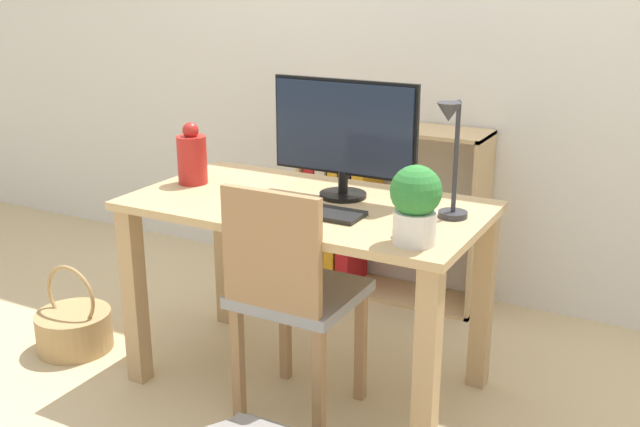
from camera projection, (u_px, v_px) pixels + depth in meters
name	position (u px, v px, depth m)	size (l,w,h in m)	color
ground_plane	(308.00, 381.00, 2.94)	(10.00, 10.00, 0.00)	#CCB284
wall_back	(423.00, 25.00, 3.48)	(8.00, 0.05, 2.60)	silver
desk	(307.00, 238.00, 2.76)	(1.29, 0.71, 0.74)	tan
monitor	(344.00, 132.00, 2.70)	(0.57, 0.17, 0.43)	black
keyboard	(308.00, 210.00, 2.59)	(0.40, 0.13, 0.02)	black
vase	(192.00, 157.00, 2.92)	(0.12, 0.12, 0.24)	#B2231E
desk_lamp	(451.00, 149.00, 2.42)	(0.10, 0.19, 0.41)	#2D2D33
potted_plant	(416.00, 203.00, 2.26)	(0.16, 0.16, 0.25)	silver
chair	(291.00, 291.00, 2.56)	(0.40, 0.40, 0.88)	gray
bookshelf	(359.00, 209.00, 3.71)	(0.90, 0.28, 0.85)	tan
basket	(74.00, 328.00, 3.17)	(0.31, 0.31, 0.38)	tan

